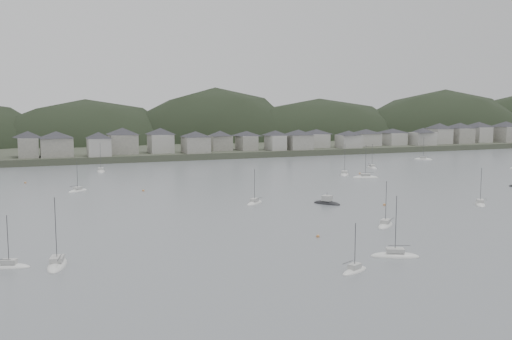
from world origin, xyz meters
name	(u,v)px	position (x,y,z in m)	size (l,w,h in m)	color
ground	(407,245)	(0.00, 0.00, 0.00)	(900.00, 900.00, 0.00)	slate
far_shore_land	(133,142)	(0.00, 295.00, 1.50)	(900.00, 250.00, 3.00)	#383D2D
forested_ridge	(149,164)	(4.83, 269.40, -11.28)	(851.55, 103.94, 102.57)	black
waterfront_town	(268,138)	(50.59, 183.34, 8.66)	(451.48, 28.46, 12.92)	gray
sailboat_lead	(344,175)	(43.69, 95.42, 0.17)	(7.50, 9.34, 12.60)	silver
moored_fleet	(254,197)	(-6.33, 60.50, 0.18)	(267.64, 168.94, 12.68)	silver
motor_launch_far	(327,203)	(7.66, 44.09, 0.29)	(6.51, 7.97, 3.84)	black
mooring_buoys	(295,199)	(2.58, 52.90, 0.15)	(179.33, 138.20, 0.70)	#CD8344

